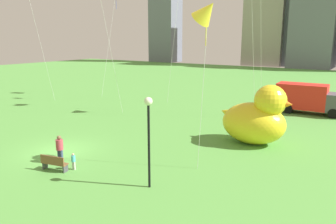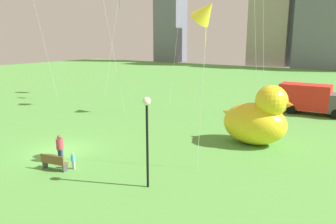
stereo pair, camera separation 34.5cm
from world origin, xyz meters
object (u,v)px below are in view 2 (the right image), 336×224
object	(u,v)px
person_adult	(60,147)
lamppost	(147,124)
giant_inflatable_duck	(257,119)
kite_yellow	(206,12)
box_truck	(313,99)
park_bench	(54,162)
person_child	(73,160)

from	to	relation	value
person_adult	lamppost	size ratio (longest dim) A/B	0.37
giant_inflatable_duck	kite_yellow	bearing A→B (deg)	-98.61
person_adult	box_truck	distance (m)	23.92
person_adult	box_truck	world-z (taller)	box_truck
person_adult	lamppost	xyz separation A→B (m)	(6.28, 0.30, 2.31)
person_adult	lamppost	distance (m)	6.69
park_bench	giant_inflatable_duck	bearing A→B (deg)	54.47
park_bench	box_truck	bearing A→B (deg)	68.48
giant_inflatable_duck	box_truck	bearing A→B (deg)	83.96
lamppost	box_truck	bearing A→B (deg)	81.12
giant_inflatable_duck	kite_yellow	size ratio (longest dim) A/B	0.55
person_child	person_adult	bearing A→B (deg)	170.53
person_adult	giant_inflatable_duck	world-z (taller)	giant_inflatable_duck
person_child	box_truck	distance (m)	23.62
person_child	giant_inflatable_duck	size ratio (longest dim) A/B	0.19
person_adult	person_child	distance (m)	1.48
lamppost	kite_yellow	world-z (taller)	kite_yellow
park_bench	person_adult	world-z (taller)	person_adult
person_adult	lamppost	world-z (taller)	lamppost
park_bench	person_child	xyz separation A→B (m)	(0.77, 0.72, 0.05)
box_truck	person_adult	bearing A→B (deg)	-113.79
box_truck	giant_inflatable_duck	bearing A→B (deg)	-96.04
person_adult	person_child	bearing A→B (deg)	-9.47
giant_inflatable_duck	kite_yellow	distance (m)	9.14
box_truck	kite_yellow	size ratio (longest dim) A/B	0.69
box_truck	lamppost	bearing A→B (deg)	-98.88
lamppost	kite_yellow	bearing A→B (deg)	71.18
person_adult	giant_inflatable_duck	xyz separation A→B (m)	(8.38, 9.88, 0.86)
person_child	kite_yellow	distance (m)	10.77
lamppost	box_truck	xyz separation A→B (m)	(3.37, 21.58, -1.79)
giant_inflatable_duck	box_truck	size ratio (longest dim) A/B	0.79
park_bench	person_adult	bearing A→B (deg)	123.85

